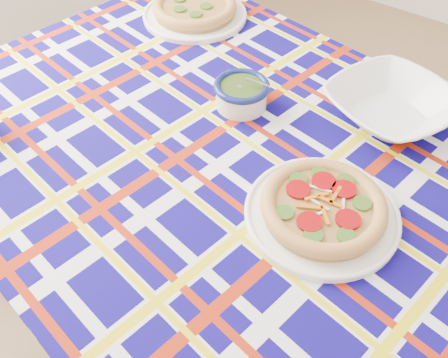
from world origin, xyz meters
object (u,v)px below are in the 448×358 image
Objects in this scene: main_focaccia_plate at (323,207)px; pesto_bowl at (242,92)px; serving_bowl at (391,105)px; dining_table at (260,198)px.

pesto_bowl is at bearing 149.51° from main_focaccia_plate.
pesto_bowl is 0.48× the size of serving_bowl.
serving_bowl is (0.14, 0.34, 0.12)m from dining_table.
dining_table is 5.83× the size of main_focaccia_plate.
pesto_bowl is at bearing 144.91° from dining_table.
main_focaccia_plate is 2.32× the size of pesto_bowl.
pesto_bowl is (-0.17, 0.17, 0.12)m from dining_table.
main_focaccia_plate is 1.11× the size of serving_bowl.
dining_table is at bearing -44.35° from pesto_bowl.
main_focaccia_plate reaches higher than dining_table.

